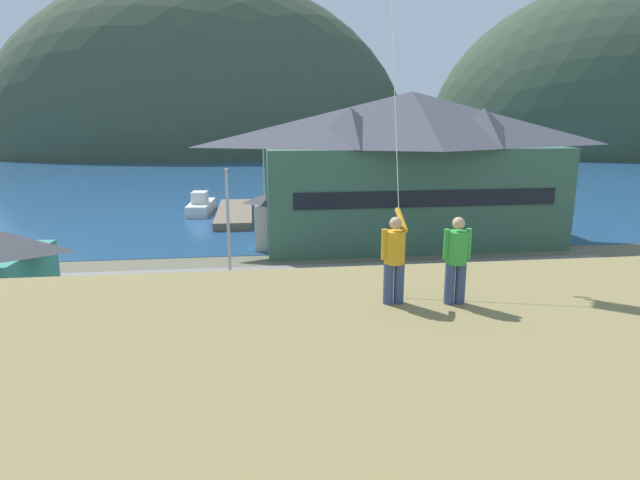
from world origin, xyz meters
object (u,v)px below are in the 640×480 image
object	(u,v)px
parked_car_lone_by_shed	(423,331)
parked_car_mid_row_center	(374,294)
moored_boat_wharfside	(201,206)
person_companion	(457,258)
harbor_lodge	(410,164)
parking_light_pole	(228,221)
storage_shed_waterside	(287,215)
parked_car_front_row_end	(174,298)
person_kite_flyer	(394,257)
parked_car_back_row_right	(501,281)
wharf_dock	(235,213)

from	to	relation	value
parked_car_lone_by_shed	parked_car_mid_row_center	size ratio (longest dim) A/B	1.02
moored_boat_wharfside	person_companion	bearing A→B (deg)	-78.04
harbor_lodge	parking_light_pole	bearing A→B (deg)	-141.53
harbor_lodge	parking_light_pole	distance (m)	16.43
storage_shed_waterside	parked_car_lone_by_shed	size ratio (longest dim) A/B	1.19
parked_car_front_row_end	person_companion	size ratio (longest dim) A/B	2.47
harbor_lodge	moored_boat_wharfside	xyz separation A→B (m)	(-16.56, 14.40, -5.10)
parked_car_front_row_end	person_kite_flyer	size ratio (longest dim) A/B	2.31
parked_car_back_row_right	parking_light_pole	size ratio (longest dim) A/B	0.67
parked_car_back_row_right	parked_car_lone_by_shed	bearing A→B (deg)	-135.78
harbor_lodge	parked_car_front_row_end	world-z (taller)	harbor_lodge
parked_car_lone_by_shed	person_kite_flyer	distance (m)	11.16
storage_shed_waterside	person_companion	world-z (taller)	person_companion
storage_shed_waterside	person_kite_flyer	size ratio (longest dim) A/B	2.77
moored_boat_wharfside	parked_car_mid_row_center	size ratio (longest dim) A/B	1.51
storage_shed_waterside	moored_boat_wharfside	distance (m)	16.50
parked_car_lone_by_shed	parked_car_front_row_end	xyz separation A→B (m)	(-10.22, 5.16, 0.00)
parked_car_lone_by_shed	person_kite_flyer	bearing A→B (deg)	-112.64
parked_car_front_row_end	person_kite_flyer	xyz separation A→B (m)	(6.49, -14.12, 5.51)
parked_car_front_row_end	parking_light_pole	size ratio (longest dim) A/B	0.66
parked_car_back_row_right	parked_car_front_row_end	bearing A→B (deg)	-177.60
parked_car_lone_by_shed	parked_car_front_row_end	bearing A→B (deg)	153.24
parked_car_lone_by_shed	parking_light_pole	bearing A→B (deg)	130.97
harbor_lodge	parked_car_lone_by_shed	world-z (taller)	harbor_lodge
harbor_lodge	moored_boat_wharfside	world-z (taller)	harbor_lodge
parking_light_pole	parked_car_front_row_end	bearing A→B (deg)	-122.43
wharf_dock	person_kite_flyer	bearing A→B (deg)	-83.57
person_kite_flyer	parked_car_mid_row_center	bearing A→B (deg)	78.30
wharf_dock	parked_car_back_row_right	world-z (taller)	parked_car_back_row_right
person_companion	wharf_dock	bearing A→B (deg)	98.09
wharf_dock	parking_light_pole	bearing A→B (deg)	-88.84
wharf_dock	moored_boat_wharfside	world-z (taller)	moored_boat_wharfside
moored_boat_wharfside	parked_car_lone_by_shed	world-z (taller)	moored_boat_wharfside
parked_car_back_row_right	person_companion	size ratio (longest dim) A/B	2.50
person_kite_flyer	person_companion	bearing A→B (deg)	-8.11
person_companion	storage_shed_waterside	bearing A→B (deg)	93.11
parked_car_front_row_end	person_companion	distance (m)	17.13
parked_car_back_row_right	harbor_lodge	bearing A→B (deg)	94.39
harbor_lodge	storage_shed_waterside	distance (m)	9.72
wharf_dock	parked_car_mid_row_center	distance (m)	27.38
moored_boat_wharfside	parking_light_pole	bearing A→B (deg)	-81.24
parked_car_back_row_right	moored_boat_wharfside	bearing A→B (deg)	122.40
parked_car_mid_row_center	parked_car_back_row_right	distance (m)	7.04
parked_car_mid_row_center	person_companion	xyz separation A→B (m)	(-1.61, -13.73, 5.49)
parked_car_lone_by_shed	person_companion	world-z (taller)	person_companion
parked_car_lone_by_shed	person_companion	xyz separation A→B (m)	(-2.54, -9.13, 5.49)
parked_car_mid_row_center	parking_light_pole	distance (m)	8.61
parked_car_lone_by_shed	wharf_dock	bearing A→B (deg)	104.90
parked_car_mid_row_center	parking_light_pole	world-z (taller)	parking_light_pole
harbor_lodge	moored_boat_wharfside	size ratio (longest dim) A/B	3.51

